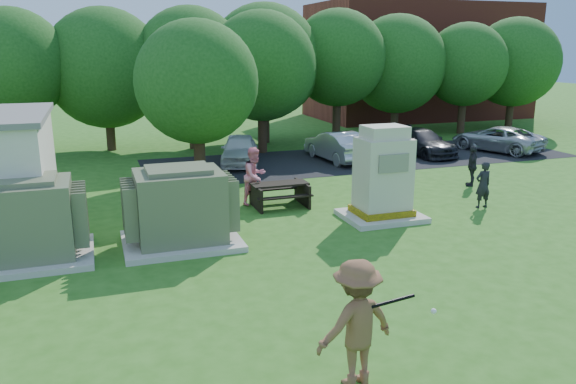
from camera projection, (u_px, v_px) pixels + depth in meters
name	position (u px, v px, depth m)	size (l,w,h in m)	color
ground	(351.00, 299.00, 11.59)	(120.00, 120.00, 0.00)	#2D6619
brick_building	(418.00, 61.00, 40.98)	(15.00, 8.00, 8.00)	maroon
parking_strip	(363.00, 158.00, 26.15)	(20.00, 6.00, 0.01)	#232326
transformer_left	(25.00, 223.00, 13.41)	(3.00, 2.40, 2.07)	beige
transformer_right	(180.00, 209.00, 14.58)	(3.00, 2.40, 2.07)	beige
generator_cabinet	(383.00, 179.00, 16.69)	(2.31, 1.89, 2.82)	beige
picnic_table	(280.00, 192.00, 18.17)	(1.84, 1.38, 0.79)	black
batter	(356.00, 324.00, 8.44)	(1.31, 0.75, 2.02)	brown
person_by_generator	(483.00, 185.00, 17.97)	(0.55, 0.36, 1.52)	black
person_at_picnic	(255.00, 176.00, 18.35)	(0.92, 0.72, 1.90)	pink
person_walking_right	(472.00, 166.00, 20.81)	(0.88, 0.37, 1.51)	#252429
car_white	(240.00, 150.00, 24.67)	(1.55, 3.85, 1.31)	white
car_silver_a	(337.00, 146.00, 25.47)	(1.43, 4.11, 1.35)	#B1B2B6
car_dark	(421.00, 142.00, 26.93)	(1.70, 4.18, 1.21)	black
car_silver_b	(497.00, 139.00, 27.84)	(2.06, 4.46, 1.24)	#BABABF
batting_equipment	(394.00, 304.00, 8.47)	(1.27, 0.24, 0.31)	black
tree_row	(226.00, 65.00, 28.02)	(41.30, 13.30, 7.30)	#47301E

